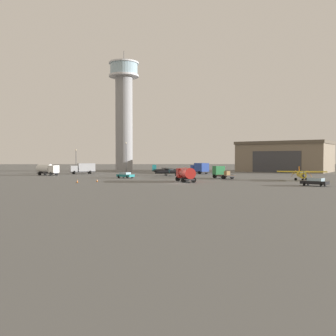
{
  "coord_description": "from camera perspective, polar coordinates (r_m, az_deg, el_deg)",
  "views": [
    {
      "loc": [
        -3.66,
        -68.56,
        4.79
      ],
      "look_at": [
        -1.06,
        23.82,
        2.17
      ],
      "focal_mm": 39.18,
      "sensor_mm": 36.0,
      "label": 1
    }
  ],
  "objects": [
    {
      "name": "ground_plane",
      "position": [
        68.83,
        1.44,
        -2.36
      ],
      "size": [
        400.0,
        400.0,
        0.0
      ],
      "primitive_type": "plane",
      "color": "#60605E"
    },
    {
      "name": "control_tower",
      "position": [
        131.21,
        -6.87,
        9.16
      ],
      "size": [
        10.42,
        10.42,
        42.09
      ],
      "color": "gray",
      "rests_on": "ground_plane"
    },
    {
      "name": "hangar",
      "position": [
        131.43,
        17.71,
        1.69
      ],
      "size": [
        34.96,
        32.75,
        10.2
      ],
      "rotation": [
        0.0,
        0.0,
        -2.19
      ],
      "color": "#7A6B56",
      "rests_on": "ground_plane"
    },
    {
      "name": "airplane_black",
      "position": [
        96.14,
        -0.25,
        -0.41
      ],
      "size": [
        7.81,
        9.99,
        2.94
      ],
      "rotation": [
        0.0,
        0.0,
        0.18
      ],
      "color": "black",
      "rests_on": "ground_plane"
    },
    {
      "name": "airplane_yellow",
      "position": [
        80.89,
        20.03,
        -0.91
      ],
      "size": [
        9.83,
        7.67,
        2.9
      ],
      "rotation": [
        0.0,
        0.0,
        4.47
      ],
      "color": "gold",
      "rests_on": "ground_plane"
    },
    {
      "name": "truck_fuel_tanker_red",
      "position": [
        72.01,
        2.8,
        -0.9
      ],
      "size": [
        3.84,
        7.23,
        2.84
      ],
      "rotation": [
        0.0,
        0.0,
        1.76
      ],
      "color": "#38383D",
      "rests_on": "ground_plane"
    },
    {
      "name": "truck_flatbed_green",
      "position": [
        84.97,
        8.26,
        -0.71
      ],
      "size": [
        4.53,
        6.51,
        2.84
      ],
      "rotation": [
        0.0,
        0.0,
        1.95
      ],
      "color": "#38383D",
      "rests_on": "ground_plane"
    },
    {
      "name": "truck_fuel_tanker_white",
      "position": [
        104.17,
        -18.25,
        -0.16
      ],
      "size": [
        6.38,
        4.66,
        3.02
      ],
      "rotation": [
        0.0,
        0.0,
        5.85
      ],
      "color": "#38383D",
      "rests_on": "ground_plane"
    },
    {
      "name": "truck_box_silver",
      "position": [
        110.04,
        -13.06,
        -0.02
      ],
      "size": [
        7.52,
        5.11,
        3.11
      ],
      "rotation": [
        0.0,
        0.0,
        3.55
      ],
      "color": "#38383D",
      "rests_on": "ground_plane"
    },
    {
      "name": "truck_box_blue",
      "position": [
        108.4,
        4.99,
        0.01
      ],
      "size": [
        4.95,
        7.29,
        3.19
      ],
      "rotation": [
        0.0,
        0.0,
        1.97
      ],
      "color": "#38383D",
      "rests_on": "ground_plane"
    },
    {
      "name": "car_black",
      "position": [
        66.55,
        21.88,
        -1.98
      ],
      "size": [
        4.33,
        4.36,
        1.37
      ],
      "rotation": [
        0.0,
        0.0,
        2.35
      ],
      "color": "black",
      "rests_on": "ground_plane"
    },
    {
      "name": "car_teal",
      "position": [
        86.26,
        -6.67,
        -1.08
      ],
      "size": [
        4.37,
        3.93,
        1.37
      ],
      "rotation": [
        0.0,
        0.0,
        5.64
      ],
      "color": "teal",
      "rests_on": "ground_plane"
    },
    {
      "name": "light_post_west",
      "position": [
        122.56,
        -14.12,
        1.46
      ],
      "size": [
        0.44,
        0.44,
        7.5
      ],
      "color": "#38383D",
      "rests_on": "ground_plane"
    },
    {
      "name": "light_post_east",
      "position": [
        120.88,
        -6.53,
        2.07
      ],
      "size": [
        0.44,
        0.44,
        9.81
      ],
      "color": "#38383D",
      "rests_on": "ground_plane"
    },
    {
      "name": "traffic_cone_near_left",
      "position": [
        71.81,
        -13.93,
        -1.99
      ],
      "size": [
        0.36,
        0.36,
        0.66
      ],
      "color": "black",
      "rests_on": "ground_plane"
    },
    {
      "name": "traffic_cone_near_right",
      "position": [
        74.1,
        -10.98,
        -1.9
      ],
      "size": [
        0.36,
        0.36,
        0.54
      ],
      "color": "black",
      "rests_on": "ground_plane"
    }
  ]
}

